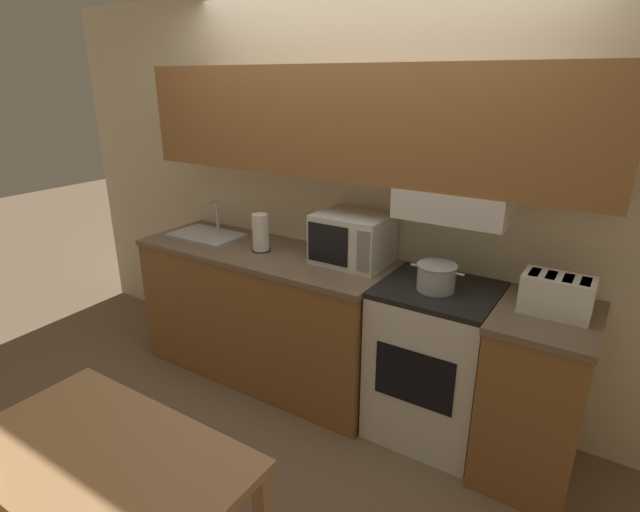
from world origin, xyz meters
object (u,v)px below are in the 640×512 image
at_px(toaster, 557,295).
at_px(sink_basin, 206,235).
at_px(dining_table, 106,481).
at_px(stove_range, 433,362).
at_px(cooking_pot, 436,276).
at_px(microwave, 353,238).
at_px(paper_towel_roll, 261,233).

height_order(toaster, sink_basin, sink_basin).
bearing_deg(dining_table, stove_range, 70.19).
bearing_deg(toaster, cooking_pot, -176.26).
height_order(stove_range, toaster, toaster).
bearing_deg(dining_table, sink_basin, 124.06).
distance_m(toaster, dining_table, 2.09).
bearing_deg(microwave, cooking_pot, -13.02).
relative_size(cooking_pot, paper_towel_roll, 1.18).
relative_size(cooking_pot, sink_basin, 0.58).
bearing_deg(microwave, sink_basin, -173.98).
bearing_deg(paper_towel_roll, microwave, 12.76).
xyz_separation_m(cooking_pot, dining_table, (-0.60, -1.64, -0.37)).
distance_m(stove_range, sink_basin, 1.80).
bearing_deg(sink_basin, toaster, 0.54).
relative_size(toaster, paper_towel_roll, 1.33).
bearing_deg(stove_range, paper_towel_roll, -178.09).
bearing_deg(cooking_pot, stove_range, 76.82).
bearing_deg(microwave, paper_towel_roll, -167.24).
xyz_separation_m(stove_range, microwave, (-0.60, 0.10, 0.62)).
height_order(toaster, dining_table, toaster).
bearing_deg(sink_basin, stove_range, 0.70).
bearing_deg(toaster, stove_range, -179.95).
height_order(cooking_pot, toaster, toaster).
height_order(stove_range, dining_table, stove_range).
bearing_deg(stove_range, cooking_pot, -103.18).
distance_m(cooking_pot, microwave, 0.61).
relative_size(toaster, sink_basin, 0.66).
relative_size(stove_range, sink_basin, 1.84).
bearing_deg(sink_basin, microwave, 6.02).
height_order(stove_range, sink_basin, sink_basin).
distance_m(cooking_pot, toaster, 0.59).
bearing_deg(cooking_pot, paper_towel_roll, -179.88).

